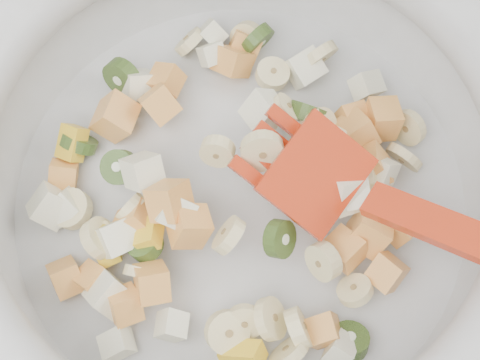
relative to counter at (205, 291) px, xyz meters
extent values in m
cube|color=gray|center=(0.00, 0.00, 0.00)|extent=(2.00, 0.60, 0.90)
cylinder|color=#B7B7B5|center=(0.03, -0.06, 0.46)|extent=(0.32, 0.32, 0.02)
torus|color=#B7B7B5|center=(0.03, -0.06, 0.53)|extent=(0.40, 0.40, 0.04)
cylinder|color=beige|center=(0.09, -0.03, 0.50)|extent=(0.03, 0.03, 0.03)
cylinder|color=beige|center=(0.04, -0.17, 0.48)|extent=(0.04, 0.02, 0.03)
cylinder|color=beige|center=(0.05, -0.16, 0.49)|extent=(0.02, 0.03, 0.03)
cylinder|color=beige|center=(0.02, -0.04, 0.51)|extent=(0.03, 0.02, 0.03)
cylinder|color=beige|center=(0.02, 0.06, 0.48)|extent=(0.03, 0.03, 0.03)
cylinder|color=beige|center=(0.15, -0.06, 0.48)|extent=(0.03, 0.03, 0.04)
cylinder|color=beige|center=(0.02, -0.15, 0.49)|extent=(0.03, 0.03, 0.03)
cylinder|color=beige|center=(-0.08, -0.05, 0.48)|extent=(0.03, 0.03, 0.02)
cylinder|color=beige|center=(0.09, -0.14, 0.48)|extent=(0.03, 0.03, 0.02)
cylinder|color=beige|center=(0.01, -0.15, 0.49)|extent=(0.04, 0.04, 0.02)
cylinder|color=beige|center=(0.11, 0.03, 0.49)|extent=(0.04, 0.02, 0.04)
cylinder|color=beige|center=(0.07, -0.12, 0.50)|extent=(0.02, 0.04, 0.04)
cylinder|color=beige|center=(-0.04, -0.06, 0.49)|extent=(0.02, 0.03, 0.03)
cylinder|color=beige|center=(0.05, -0.05, 0.52)|extent=(0.03, 0.02, 0.03)
cylinder|color=beige|center=(0.02, -0.10, 0.51)|extent=(0.03, 0.03, 0.03)
cylinder|color=beige|center=(0.16, -0.04, 0.48)|extent=(0.02, 0.03, 0.03)
cylinder|color=beige|center=(-0.04, -0.10, 0.49)|extent=(0.03, 0.02, 0.03)
cylinder|color=beige|center=(0.08, 0.02, 0.48)|extent=(0.03, 0.03, 0.01)
cylinder|color=beige|center=(0.10, -0.04, 0.49)|extent=(0.03, 0.03, 0.03)
cylinder|color=beige|center=(-0.06, -0.08, 0.49)|extent=(0.02, 0.03, 0.03)
cylinder|color=beige|center=(0.07, 0.06, 0.48)|extent=(0.03, 0.03, 0.03)
cylinder|color=beige|center=(-0.06, -0.07, 0.49)|extent=(0.03, 0.03, 0.03)
cylinder|color=beige|center=(0.12, -0.07, 0.49)|extent=(0.02, 0.03, 0.03)
cylinder|color=beige|center=(0.08, -0.02, 0.50)|extent=(0.02, 0.03, 0.03)
cylinder|color=beige|center=(0.03, -0.15, 0.49)|extent=(0.03, 0.04, 0.03)
cube|color=#FFB650|center=(0.00, 0.03, 0.49)|extent=(0.03, 0.03, 0.03)
cube|color=#FFB650|center=(0.11, -0.11, 0.49)|extent=(0.04, 0.04, 0.04)
cube|color=#FFB650|center=(-0.07, -0.10, 0.48)|extent=(0.03, 0.03, 0.02)
cube|color=#FFB650|center=(-0.03, -0.11, 0.49)|extent=(0.03, 0.03, 0.03)
cube|color=#FFB650|center=(-0.08, -0.02, 0.48)|extent=(0.02, 0.03, 0.03)
cube|color=#FFB650|center=(0.14, -0.03, 0.49)|extent=(0.02, 0.03, 0.03)
cube|color=#FFB650|center=(-0.04, 0.01, 0.49)|extent=(0.04, 0.04, 0.03)
cube|color=#FFB650|center=(0.09, -0.12, 0.49)|extent=(0.03, 0.03, 0.02)
cube|color=#FFB650|center=(0.11, -0.14, 0.49)|extent=(0.03, 0.03, 0.03)
cube|color=#FFB650|center=(0.12, -0.02, 0.48)|extent=(0.03, 0.02, 0.03)
cube|color=#FFB650|center=(0.07, -0.16, 0.48)|extent=(0.02, 0.02, 0.02)
cube|color=#FFB650|center=(-0.01, -0.07, 0.51)|extent=(0.03, 0.04, 0.04)
cube|color=#FFB650|center=(-0.09, -0.09, 0.48)|extent=(0.03, 0.03, 0.03)
cube|color=#FFB650|center=(0.13, -0.11, 0.49)|extent=(0.03, 0.03, 0.03)
cube|color=#FFB650|center=(0.12, -0.04, 0.49)|extent=(0.03, 0.04, 0.04)
cube|color=#FFB650|center=(0.06, 0.05, 0.48)|extent=(0.03, 0.03, 0.03)
cube|color=#FFB650|center=(0.12, -0.06, 0.49)|extent=(0.04, 0.03, 0.04)
cube|color=#FFB650|center=(-0.04, -0.07, 0.49)|extent=(0.04, 0.03, 0.04)
cube|color=#FFB650|center=(-0.05, -0.12, 0.49)|extent=(0.02, 0.03, 0.03)
cube|color=#FFB650|center=(0.05, 0.04, 0.48)|extent=(0.03, 0.03, 0.03)
cube|color=#FFB650|center=(-0.01, 0.01, 0.49)|extent=(0.03, 0.04, 0.03)
cube|color=#FFB650|center=(0.00, -0.08, 0.50)|extent=(0.03, 0.03, 0.03)
cylinder|color=#5D8D2F|center=(-0.04, -0.03, 0.49)|extent=(0.03, 0.03, 0.02)
cylinder|color=#5D8D2F|center=(0.05, -0.10, 0.50)|extent=(0.03, 0.03, 0.03)
cylinder|color=#5D8D2F|center=(0.08, -0.17, 0.48)|extent=(0.04, 0.04, 0.02)
cylinder|color=#5D8D2F|center=(0.07, 0.05, 0.48)|extent=(0.04, 0.02, 0.04)
cylinder|color=#5D8D2F|center=(0.10, -0.05, 0.50)|extent=(0.03, 0.03, 0.03)
cylinder|color=#5D8D2F|center=(0.09, -0.02, 0.49)|extent=(0.04, 0.03, 0.04)
cylinder|color=#5D8D2F|center=(-0.07, 0.00, 0.48)|extent=(0.04, 0.03, 0.03)
cylinder|color=#5D8D2F|center=(-0.03, -0.09, 0.49)|extent=(0.03, 0.03, 0.02)
cylinder|color=#5D8D2F|center=(-0.03, 0.04, 0.48)|extent=(0.03, 0.04, 0.04)
cube|color=white|center=(0.10, -0.08, 0.50)|extent=(0.03, 0.03, 0.04)
cube|color=white|center=(0.04, 0.07, 0.48)|extent=(0.02, 0.03, 0.03)
cube|color=white|center=(-0.09, -0.04, 0.48)|extent=(0.03, 0.04, 0.04)
cube|color=white|center=(-0.06, -0.11, 0.49)|extent=(0.03, 0.04, 0.03)
cube|color=white|center=(-0.01, -0.07, 0.50)|extent=(0.03, 0.03, 0.03)
cube|color=white|center=(-0.06, -0.14, 0.48)|extent=(0.02, 0.02, 0.02)
cube|color=white|center=(0.13, -0.07, 0.49)|extent=(0.03, 0.03, 0.03)
cube|color=white|center=(-0.05, -0.08, 0.49)|extent=(0.03, 0.03, 0.03)
cube|color=white|center=(0.14, 0.00, 0.48)|extent=(0.03, 0.02, 0.03)
cube|color=white|center=(-0.03, -0.14, 0.48)|extent=(0.03, 0.02, 0.02)
cube|color=white|center=(0.07, -0.18, 0.48)|extent=(0.03, 0.03, 0.03)
cube|color=white|center=(0.10, 0.02, 0.48)|extent=(0.03, 0.03, 0.03)
cube|color=white|center=(0.06, -0.01, 0.50)|extent=(0.04, 0.03, 0.03)
cube|color=white|center=(-0.08, -0.04, 0.48)|extent=(0.03, 0.03, 0.03)
cube|color=white|center=(-0.02, 0.04, 0.48)|extent=(0.03, 0.03, 0.03)
cube|color=white|center=(0.04, 0.05, 0.48)|extent=(0.02, 0.02, 0.02)
cube|color=white|center=(-0.03, -0.04, 0.50)|extent=(0.03, 0.03, 0.03)
cube|color=white|center=(0.10, -0.08, 0.50)|extent=(0.02, 0.03, 0.03)
cube|color=yellow|center=(-0.03, -0.08, 0.50)|extent=(0.02, 0.02, 0.02)
cube|color=yellow|center=(-0.07, 0.00, 0.48)|extent=(0.03, 0.03, 0.03)
cube|color=yellow|center=(0.01, -0.17, 0.48)|extent=(0.03, 0.03, 0.03)
cube|color=yellow|center=(-0.06, -0.08, 0.48)|extent=(0.02, 0.03, 0.03)
cube|color=#B92B10|center=(0.08, -0.07, 0.52)|extent=(0.08, 0.08, 0.03)
cube|color=#B92B10|center=(0.07, -0.03, 0.52)|extent=(0.02, 0.03, 0.02)
cube|color=#B92B10|center=(0.06, -0.04, 0.52)|extent=(0.02, 0.03, 0.02)
cube|color=#B92B10|center=(0.05, -0.05, 0.52)|extent=(0.02, 0.03, 0.02)
cube|color=#B92B10|center=(0.04, -0.06, 0.52)|extent=(0.02, 0.03, 0.02)
camera|label=1|loc=(0.00, -0.24, 0.94)|focal=55.00mm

